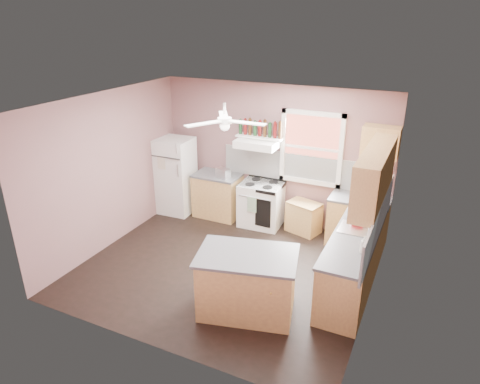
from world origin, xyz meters
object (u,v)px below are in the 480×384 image
at_px(refrigerator, 176,176).
at_px(stove, 261,204).
at_px(toaster, 223,173).
at_px(island, 247,284).
at_px(cart, 304,217).

relative_size(refrigerator, stove, 1.82).
xyz_separation_m(refrigerator, toaster, (1.05, 0.07, 0.21)).
distance_m(refrigerator, stove, 1.87).
distance_m(toaster, stove, 0.96).
bearing_deg(toaster, island, -38.56).
relative_size(refrigerator, island, 1.24).
bearing_deg(stove, toaster, -175.31).
relative_size(toaster, cart, 0.47).
xyz_separation_m(refrigerator, cart, (2.68, 0.22, -0.49)).
bearing_deg(refrigerator, toaster, 0.92).
relative_size(toaster, stove, 0.33).
relative_size(refrigerator, toaster, 5.60).
distance_m(stove, cart, 0.86).
xyz_separation_m(stove, island, (0.85, -2.55, 0.00)).
xyz_separation_m(refrigerator, island, (2.68, -2.38, -0.35)).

